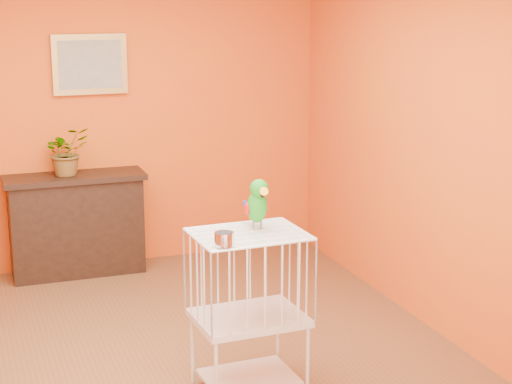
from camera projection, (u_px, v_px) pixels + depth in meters
name	position (u px, v px, depth m)	size (l,w,h in m)	color
ground	(158.00, 368.00, 5.48)	(4.50, 4.50, 0.00)	brown
room_shell	(151.00, 124.00, 5.11)	(4.50, 4.50, 4.50)	#CD4213
console_cabinet	(76.00, 225.00, 7.19)	(1.16, 0.42, 0.86)	black
potted_plant	(68.00, 158.00, 6.98)	(0.36, 0.40, 0.31)	#26722D
framed_picture	(90.00, 64.00, 7.10)	(0.62, 0.04, 0.50)	#AA843C
birdcage	(249.00, 310.00, 5.08)	(0.66, 0.52, 0.99)	beige
feed_cup	(224.00, 239.00, 4.70)	(0.11, 0.11, 0.08)	silver
parrot	(257.00, 203.00, 5.02)	(0.15, 0.27, 0.31)	#59544C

